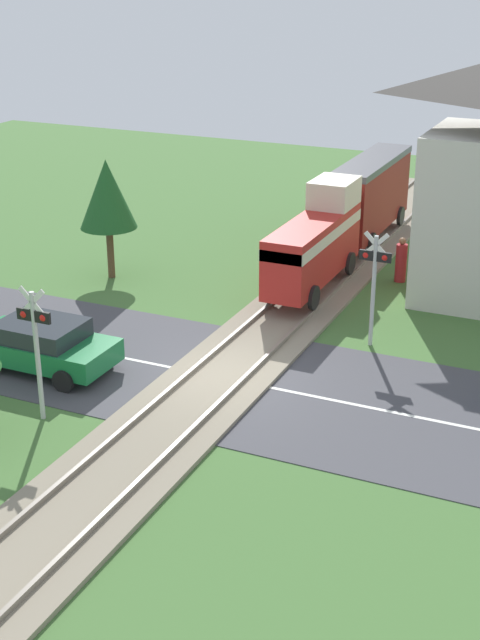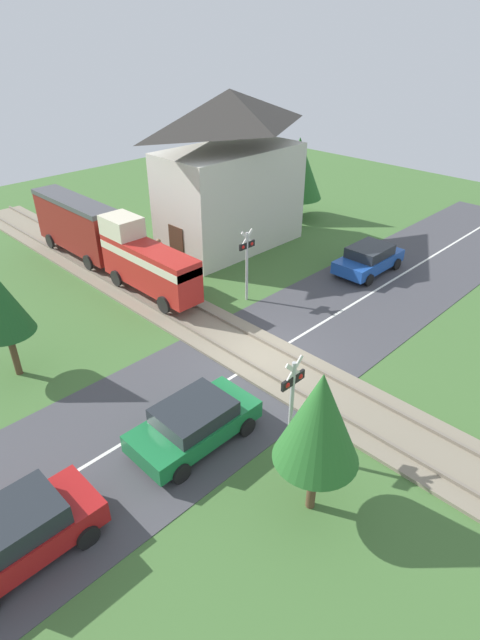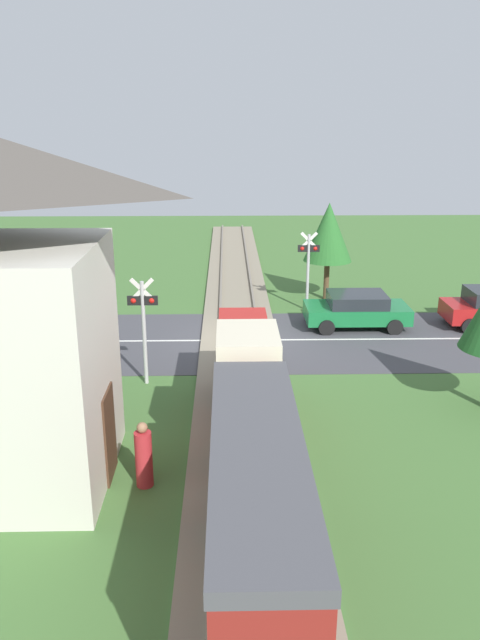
{
  "view_description": "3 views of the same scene",
  "coord_description": "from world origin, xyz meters",
  "px_view_note": "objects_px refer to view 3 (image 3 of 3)",
  "views": [
    {
      "loc": [
        9.19,
        -18.96,
        10.28
      ],
      "look_at": [
        0.0,
        1.22,
        1.2
      ],
      "focal_mm": 50.0,
      "sensor_mm": 36.0,
      "label": 1
    },
    {
      "loc": [
        -11.48,
        -10.25,
        10.91
      ],
      "look_at": [
        0.0,
        1.22,
        1.2
      ],
      "focal_mm": 28.0,
      "sensor_mm": 36.0,
      "label": 2
    },
    {
      "loc": [
        0.45,
        21.46,
        7.85
      ],
      "look_at": [
        0.0,
        1.22,
        1.2
      ],
      "focal_mm": 35.0,
      "sensor_mm": 36.0,
      "label": 3
    }
  ],
  "objects_px": {
    "pedestrian_by_station": "(144,457)",
    "crossing_signal_east_approach": "(143,317)",
    "train": "(250,432)",
    "crossing_signal_west_approach": "(308,261)",
    "car_near_crossing": "(357,309)"
  },
  "relations": [
    {
      "from": "pedestrian_by_station",
      "to": "crossing_signal_east_approach",
      "type": "bearing_deg",
      "value": -83.49
    },
    {
      "from": "crossing_signal_west_approach",
      "to": "crossing_signal_east_approach",
      "type": "relative_size",
      "value": 1.0
    },
    {
      "from": "crossing_signal_west_approach",
      "to": "crossing_signal_east_approach",
      "type": "bearing_deg",
      "value": 51.78
    },
    {
      "from": "crossing_signal_east_approach",
      "to": "pedestrian_by_station",
      "type": "xyz_separation_m",
      "value": [
        -0.64,
        5.61,
        -1.43
      ]
    },
    {
      "from": "train",
      "to": "car_near_crossing",
      "type": "relative_size",
      "value": 3.1
    },
    {
      "from": "pedestrian_by_station",
      "to": "train",
      "type": "bearing_deg",
      "value": 155.96
    },
    {
      "from": "train",
      "to": "crossing_signal_east_approach",
      "type": "relative_size",
      "value": 3.66
    },
    {
      "from": "train",
      "to": "crossing_signal_west_approach",
      "type": "relative_size",
      "value": 3.66
    },
    {
      "from": "train",
      "to": "pedestrian_by_station",
      "type": "relative_size",
      "value": 7.92
    },
    {
      "from": "train",
      "to": "pedestrian_by_station",
      "type": "bearing_deg",
      "value": -24.04
    },
    {
      "from": "crossing_signal_west_approach",
      "to": "crossing_signal_east_approach",
      "type": "distance_m",
      "value": 9.5
    },
    {
      "from": "train",
      "to": "crossing_signal_east_approach",
      "type": "distance_m",
      "value": 7.26
    },
    {
      "from": "train",
      "to": "crossing_signal_west_approach",
      "type": "xyz_separation_m",
      "value": [
        -2.94,
        -14.09,
        0.27
      ]
    },
    {
      "from": "car_near_crossing",
      "to": "crossing_signal_west_approach",
      "type": "bearing_deg",
      "value": -54.52
    },
    {
      "from": "train",
      "to": "crossing_signal_west_approach",
      "type": "height_order",
      "value": "train"
    }
  ]
}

